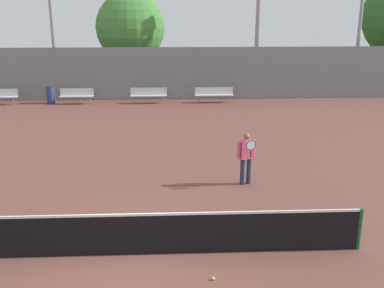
{
  "coord_description": "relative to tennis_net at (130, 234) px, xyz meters",
  "views": [
    {
      "loc": [
        0.91,
        -8.74,
        5.14
      ],
      "look_at": [
        1.58,
        5.19,
        0.94
      ],
      "focal_mm": 42.0,
      "sensor_mm": 36.0,
      "label": 1
    }
  ],
  "objects": [
    {
      "name": "bench_adjacent_court",
      "position": [
        3.37,
        16.5,
        0.04
      ],
      "size": [
        2.19,
        0.4,
        0.86
      ],
      "color": "silver",
      "rests_on": "ground_plane"
    },
    {
      "name": "tree_green_broad",
      "position": [
        -1.56,
        20.28,
        3.53
      ],
      "size": [
        4.3,
        4.3,
        6.19
      ],
      "color": "brown",
      "rests_on": "ground_plane"
    },
    {
      "name": "bench_courtside_near",
      "position": [
        -4.38,
        16.5,
        0.03
      ],
      "size": [
        1.86,
        0.4,
        0.86
      ],
      "color": "silver",
      "rests_on": "ground_plane"
    },
    {
      "name": "back_fence",
      "position": [
        0.0,
        17.62,
        1.02
      ],
      "size": [
        36.0,
        0.06,
        3.03
      ],
      "color": "gray",
      "rests_on": "ground_plane"
    },
    {
      "name": "ground_plane",
      "position": [
        0.0,
        0.0,
        -0.5
      ],
      "size": [
        100.0,
        100.0,
        0.0
      ],
      "primitive_type": "plane",
      "color": "brown"
    },
    {
      "name": "tennis_ball",
      "position": [
        1.7,
        -1.05,
        -0.46
      ],
      "size": [
        0.07,
        0.07,
        0.07
      ],
      "color": "#D1E038",
      "rests_on": "ground_plane"
    },
    {
      "name": "bench_by_gate",
      "position": [
        -0.35,
        16.5,
        0.04
      ],
      "size": [
        2.05,
        0.4,
        0.86
      ],
      "color": "silver",
      "rests_on": "ground_plane"
    },
    {
      "name": "tennis_player",
      "position": [
        3.16,
        3.98,
        0.42
      ],
      "size": [
        0.57,
        0.48,
        1.61
      ],
      "rotation": [
        0.0,
        0.0,
        0.32
      ],
      "color": "#282D47",
      "rests_on": "ground_plane"
    },
    {
      "name": "tennis_net",
      "position": [
        0.0,
        0.0,
        0.0
      ],
      "size": [
        10.15,
        0.09,
        0.97
      ],
      "color": "#195128",
      "rests_on": "ground_plane"
    },
    {
      "name": "light_pole_near_left",
      "position": [
        6.16,
        18.74,
        4.37
      ],
      "size": [
        0.9,
        0.6,
        8.43
      ],
      "color": "#939399",
      "rests_on": "ground_plane"
    },
    {
      "name": "trash_bin",
      "position": [
        -5.87,
        16.7,
        -0.0
      ],
      "size": [
        0.52,
        0.52,
        0.98
      ],
      "color": "navy",
      "rests_on": "ground_plane"
    }
  ]
}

